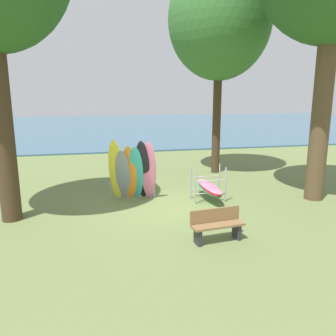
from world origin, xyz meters
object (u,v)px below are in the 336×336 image
object	(u,v)px
tree_mid_behind	(220,20)
board_storage_rack	(209,187)
leaning_board_pile	(133,172)
park_bench	(217,224)

from	to	relation	value
tree_mid_behind	board_storage_rack	world-z (taller)	tree_mid_behind
tree_mid_behind	leaning_board_pile	xyz separation A→B (m)	(-4.40, -3.50, -5.90)
tree_mid_behind	park_bench	size ratio (longest dim) A/B	6.67
leaning_board_pile	tree_mid_behind	bearing A→B (deg)	38.53
tree_mid_behind	board_storage_rack	bearing A→B (deg)	-113.15
leaning_board_pile	park_bench	size ratio (longest dim) A/B	1.54
board_storage_rack	park_bench	xyz separation A→B (m)	(-0.93, -3.30, -0.02)
leaning_board_pile	board_storage_rack	bearing A→B (deg)	-12.88
board_storage_rack	park_bench	size ratio (longest dim) A/B	1.47
board_storage_rack	leaning_board_pile	bearing A→B (deg)	167.12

